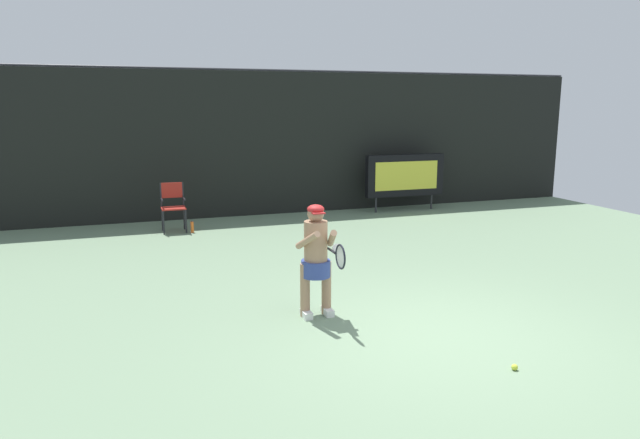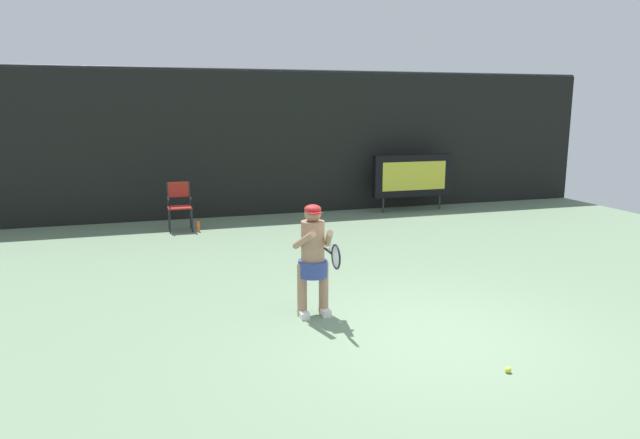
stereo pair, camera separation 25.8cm
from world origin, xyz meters
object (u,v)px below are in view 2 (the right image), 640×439
at_px(tennis_racket, 335,256).
at_px(tennis_ball_spare, 325,264).
at_px(tennis_ball_loose, 508,370).
at_px(umpire_chair, 179,203).
at_px(tennis_player, 313,255).
at_px(scoreboard, 413,176).
at_px(water_bottle, 198,226).

distance_m(tennis_racket, tennis_ball_spare, 3.09).
distance_m(tennis_ball_loose, tennis_ball_spare, 4.53).
relative_size(umpire_chair, tennis_ball_spare, 15.88).
xyz_separation_m(tennis_player, tennis_ball_loose, (1.47, -2.24, -0.79)).
distance_m(tennis_player, tennis_ball_spare, 2.54).
height_order(tennis_ball_loose, tennis_ball_spare, same).
bearing_deg(umpire_chair, scoreboard, 6.11).
height_order(umpire_chair, tennis_ball_spare, umpire_chair).
distance_m(water_bottle, tennis_racket, 6.48).
bearing_deg(tennis_racket, tennis_ball_spare, 78.55).
distance_m(umpire_chair, tennis_ball_loose, 8.73).
distance_m(scoreboard, tennis_ball_loose, 9.52).
xyz_separation_m(water_bottle, tennis_ball_spare, (1.84, -3.49, -0.09)).
relative_size(water_bottle, tennis_player, 0.18).
height_order(tennis_player, tennis_racket, tennis_player).
bearing_deg(tennis_ball_spare, tennis_racket, -105.29).
bearing_deg(tennis_player, tennis_ball_spare, 68.57).
bearing_deg(tennis_ball_loose, tennis_racket, 129.67).
distance_m(umpire_chair, tennis_racket, 6.77).
bearing_deg(tennis_racket, tennis_player, 103.75).
height_order(water_bottle, tennis_ball_loose, water_bottle).
relative_size(umpire_chair, tennis_racket, 1.79).
bearing_deg(tennis_player, water_bottle, 99.53).
bearing_deg(umpire_chair, tennis_player, -77.52).
height_order(umpire_chair, tennis_ball_loose, umpire_chair).
bearing_deg(tennis_ball_spare, tennis_ball_loose, -82.55).
height_order(tennis_racket, tennis_ball_spare, tennis_racket).
bearing_deg(tennis_ball_spare, umpire_chair, 120.47).
height_order(scoreboard, tennis_ball_loose, scoreboard).
distance_m(umpire_chair, tennis_player, 6.15).
height_order(scoreboard, tennis_racket, scoreboard).
bearing_deg(water_bottle, tennis_ball_loose, -73.05).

